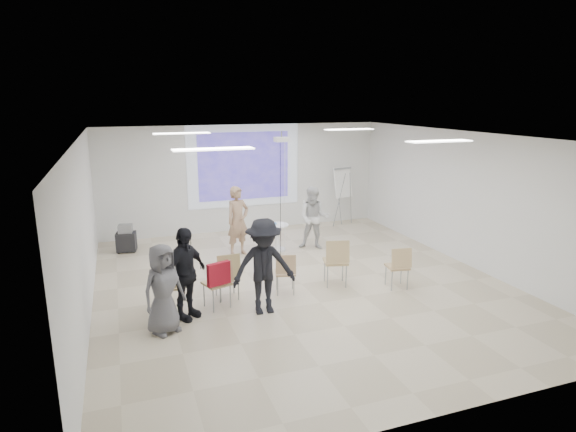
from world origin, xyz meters
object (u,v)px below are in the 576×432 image
object	(u,v)px
player_right	(314,215)
laptop	(226,273)
chair_right_far	(399,264)
chair_center	(285,270)
av_cart	(126,239)
chair_right_inner	(336,259)
chair_left_inner	(228,272)
pedestal_table	(277,235)
audience_outer	(163,284)
audience_left	(184,267)
audience_mid	(264,260)
flipchart_easel	(343,183)
player_left	(238,216)
chair_left_mid	(219,280)
chair_far_left	(171,284)

from	to	relation	value
player_right	laptop	xyz separation A→B (m)	(-2.74, -2.29, -0.38)
player_right	chair_right_far	distance (m)	3.09
chair_center	av_cart	bearing A→B (deg)	141.34
chair_right_inner	chair_left_inner	bearing A→B (deg)	-166.94
pedestal_table	chair_center	world-z (taller)	chair_center
audience_outer	pedestal_table	bearing A→B (deg)	19.57
audience_left	audience_mid	size ratio (longest dim) A/B	0.96
audience_left	flipchart_easel	xyz separation A→B (m)	(5.30, 4.80, 0.35)
player_left	chair_left_mid	world-z (taller)	player_left
chair_right_inner	av_cart	distance (m)	5.47
player_left	chair_right_far	bearing A→B (deg)	-74.50
av_cart	player_left	bearing A→B (deg)	-14.56
player_right	chair_left_inner	xyz separation A→B (m)	(-2.74, -2.39, -0.33)
chair_far_left	chair_left_inner	world-z (taller)	chair_left_inner
pedestal_table	chair_right_far	world-z (taller)	chair_right_far
chair_right_inner	audience_left	world-z (taller)	audience_left
chair_left_inner	player_right	bearing A→B (deg)	39.90
player_left	pedestal_table	bearing A→B (deg)	-22.42
player_left	audience_left	world-z (taller)	player_left
chair_right_inner	audience_outer	bearing A→B (deg)	-150.96
chair_right_inner	av_cart	bearing A→B (deg)	151.07
audience_outer	chair_right_far	bearing A→B (deg)	-25.08
chair_right_inner	chair_far_left	bearing A→B (deg)	-164.96
chair_left_mid	flipchart_easel	size ratio (longest dim) A/B	0.53
chair_right_far	audience_left	xyz separation A→B (m)	(-4.16, 0.08, 0.41)
player_left	audience_outer	bearing A→B (deg)	-143.30
av_cart	audience_mid	bearing A→B (deg)	-53.87
laptop	audience_mid	distance (m)	1.10
chair_right_inner	audience_left	size ratio (longest dim) A/B	0.53
chair_left_inner	audience_left	xyz separation A→B (m)	(-0.85, -0.54, 0.38)
player_left	chair_right_far	distance (m)	4.05
player_right	audience_mid	distance (m)	3.88
pedestal_table	chair_far_left	world-z (taller)	chair_far_left
chair_center	audience_left	size ratio (longest dim) A/B	0.44
chair_far_left	pedestal_table	bearing A→B (deg)	51.98
laptop	audience_left	distance (m)	1.15
chair_far_left	flipchart_easel	world-z (taller)	flipchart_easel
player_right	chair_center	size ratio (longest dim) A/B	2.13
chair_far_left	audience_outer	world-z (taller)	audience_outer
pedestal_table	laptop	xyz separation A→B (m)	(-1.83, -2.45, 0.11)
chair_center	flipchart_easel	bearing A→B (deg)	67.73
audience_mid	av_cart	bearing A→B (deg)	118.69
chair_right_far	pedestal_table	bearing A→B (deg)	124.54
laptop	audience_outer	size ratio (longest dim) A/B	0.20
chair_right_far	laptop	distance (m)	3.38
chair_left_mid	chair_left_inner	distance (m)	0.42
chair_right_inner	chair_right_far	distance (m)	1.23
chair_far_left	av_cart	size ratio (longest dim) A/B	1.17
pedestal_table	chair_right_inner	size ratio (longest dim) A/B	0.70
pedestal_table	chair_far_left	bearing A→B (deg)	-137.59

